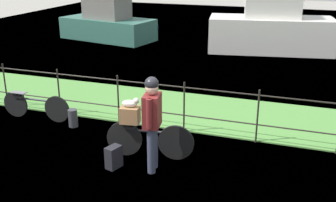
{
  "coord_description": "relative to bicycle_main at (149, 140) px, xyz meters",
  "views": [
    {
      "loc": [
        2.33,
        -5.68,
        3.55
      ],
      "look_at": [
        -0.13,
        1.29,
        0.9
      ],
      "focal_mm": 44.09,
      "sensor_mm": 36.0,
      "label": 1
    }
  ],
  "objects": [
    {
      "name": "bicycle_parked",
      "position": [
        -3.12,
        0.88,
        -0.03
      ],
      "size": [
        1.68,
        0.17,
        0.6
      ],
      "color": "black",
      "rests_on": "ground"
    },
    {
      "name": "backpack_on_paving",
      "position": [
        -0.44,
        -0.57,
        -0.15
      ],
      "size": [
        0.25,
        0.32,
        0.4
      ],
      "primitive_type": "cube",
      "rotation": [
        0.0,
        0.0,
        4.42
      ],
      "color": "black",
      "rests_on": "ground"
    },
    {
      "name": "mooring_bollard",
      "position": [
        -2.09,
        0.78,
        -0.16
      ],
      "size": [
        0.2,
        0.2,
        0.39
      ],
      "primitive_type": "cylinder",
      "color": "#38383D",
      "rests_on": "ground"
    },
    {
      "name": "moored_boat_mid",
      "position": [
        1.09,
        9.66,
        0.59
      ],
      "size": [
        4.8,
        2.52,
        4.14
      ],
      "color": "silver",
      "rests_on": "ground"
    },
    {
      "name": "moored_boat_far",
      "position": [
        -5.84,
        9.76,
        0.49
      ],
      "size": [
        4.34,
        2.55,
        3.95
      ],
      "color": "#336656",
      "rests_on": "ground"
    },
    {
      "name": "grass_strip",
      "position": [
        0.27,
        2.52,
        -0.34
      ],
      "size": [
        27.0,
        2.4,
        0.03
      ],
      "primitive_type": "cube",
      "color": "#569342",
      "rests_on": "ground"
    },
    {
      "name": "harbor_water",
      "position": [
        0.27,
        8.59,
        -0.35
      ],
      "size": [
        30.0,
        30.0,
        0.0
      ],
      "primitive_type": "plane",
      "color": "#60849E",
      "rests_on": "ground"
    },
    {
      "name": "iron_fence",
      "position": [
        0.27,
        1.28,
        0.28
      ],
      "size": [
        18.04,
        0.04,
        1.1
      ],
      "color": "#28231E",
      "rests_on": "ground"
    },
    {
      "name": "wooden_crate",
      "position": [
        -0.34,
        -0.05,
        0.46
      ],
      "size": [
        0.38,
        0.32,
        0.3
      ],
      "primitive_type": "cube",
      "rotation": [
        0.0,
        0.0,
        0.16
      ],
      "color": "olive",
      "rests_on": "bicycle_main"
    },
    {
      "name": "bicycle_main",
      "position": [
        0.0,
        0.0,
        0.0
      ],
      "size": [
        1.61,
        0.31,
        0.66
      ],
      "color": "black",
      "rests_on": "ground"
    },
    {
      "name": "ground_plane",
      "position": [
        0.27,
        -0.65,
        -0.35
      ],
      "size": [
        60.0,
        60.0,
        0.0
      ],
      "primitive_type": "plane",
      "color": "gray"
    },
    {
      "name": "cyclist_person",
      "position": [
        0.24,
        -0.42,
        0.65
      ],
      "size": [
        0.32,
        0.53,
        1.68
      ],
      "color": "#383D51",
      "rests_on": "ground"
    },
    {
      "name": "terrier_dog",
      "position": [
        -0.31,
        -0.05,
        0.69
      ],
      "size": [
        0.32,
        0.18,
        0.18
      ],
      "color": "silver",
      "rests_on": "wooden_crate"
    }
  ]
}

